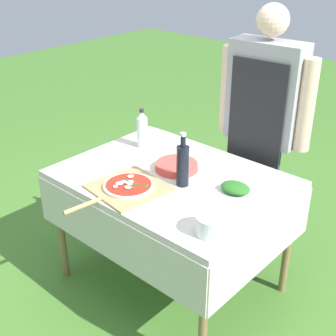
{
  "coord_description": "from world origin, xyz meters",
  "views": [
    {
      "loc": [
        1.51,
        -1.72,
        1.97
      ],
      "look_at": [
        -0.03,
        0.0,
        0.79
      ],
      "focal_mm": 50.0,
      "sensor_mm": 36.0,
      "label": 1
    }
  ],
  "objects_px": {
    "herb_container": "(235,188)",
    "plate_stack": "(177,166)",
    "prep_table": "(172,189)",
    "water_bottle": "(142,129)",
    "oil_bottle": "(183,165)",
    "pizza_on_peel": "(127,187)",
    "mixing_tub": "(212,225)",
    "person_cook": "(263,118)"
  },
  "relations": [
    {
      "from": "person_cook",
      "to": "mixing_tub",
      "type": "bearing_deg",
      "value": 105.25
    },
    {
      "from": "prep_table",
      "to": "herb_container",
      "type": "relative_size",
      "value": 6.41
    },
    {
      "from": "oil_bottle",
      "to": "prep_table",
      "type": "bearing_deg",
      "value": 161.15
    },
    {
      "from": "person_cook",
      "to": "oil_bottle",
      "type": "xyz_separation_m",
      "value": [
        -0.06,
        -0.68,
        -0.08
      ]
    },
    {
      "from": "herb_container",
      "to": "mixing_tub",
      "type": "distance_m",
      "value": 0.39
    },
    {
      "from": "oil_bottle",
      "to": "plate_stack",
      "type": "distance_m",
      "value": 0.21
    },
    {
      "from": "prep_table",
      "to": "person_cook",
      "type": "relative_size",
      "value": 0.76
    },
    {
      "from": "pizza_on_peel",
      "to": "herb_container",
      "type": "bearing_deg",
      "value": 45.91
    },
    {
      "from": "water_bottle",
      "to": "pizza_on_peel",
      "type": "bearing_deg",
      "value": -53.88
    },
    {
      "from": "water_bottle",
      "to": "plate_stack",
      "type": "distance_m",
      "value": 0.39
    },
    {
      "from": "person_cook",
      "to": "oil_bottle",
      "type": "bearing_deg",
      "value": 81.0
    },
    {
      "from": "person_cook",
      "to": "plate_stack",
      "type": "bearing_deg",
      "value": 66.45
    },
    {
      "from": "oil_bottle",
      "to": "water_bottle",
      "type": "distance_m",
      "value": 0.55
    },
    {
      "from": "prep_table",
      "to": "pizza_on_peel",
      "type": "xyz_separation_m",
      "value": [
        -0.08,
        -0.27,
        0.1
      ]
    },
    {
      "from": "water_bottle",
      "to": "mixing_tub",
      "type": "bearing_deg",
      "value": -27.33
    },
    {
      "from": "prep_table",
      "to": "oil_bottle",
      "type": "xyz_separation_m",
      "value": [
        0.11,
        -0.04,
        0.2
      ]
    },
    {
      "from": "pizza_on_peel",
      "to": "mixing_tub",
      "type": "bearing_deg",
      "value": 5.49
    },
    {
      "from": "prep_table",
      "to": "pizza_on_peel",
      "type": "relative_size",
      "value": 2.1
    },
    {
      "from": "pizza_on_peel",
      "to": "herb_container",
      "type": "relative_size",
      "value": 3.05
    },
    {
      "from": "herb_container",
      "to": "person_cook",
      "type": "bearing_deg",
      "value": 109.64
    },
    {
      "from": "pizza_on_peel",
      "to": "plate_stack",
      "type": "xyz_separation_m",
      "value": [
        0.04,
        0.35,
        0.01
      ]
    },
    {
      "from": "oil_bottle",
      "to": "plate_stack",
      "type": "height_order",
      "value": "oil_bottle"
    },
    {
      "from": "person_cook",
      "to": "plate_stack",
      "type": "distance_m",
      "value": 0.63
    },
    {
      "from": "pizza_on_peel",
      "to": "water_bottle",
      "type": "bearing_deg",
      "value": 133.6
    },
    {
      "from": "pizza_on_peel",
      "to": "water_bottle",
      "type": "height_order",
      "value": "water_bottle"
    },
    {
      "from": "water_bottle",
      "to": "plate_stack",
      "type": "relative_size",
      "value": 1.01
    },
    {
      "from": "plate_stack",
      "to": "herb_container",
      "type": "bearing_deg",
      "value": 0.41
    },
    {
      "from": "herb_container",
      "to": "plate_stack",
      "type": "xyz_separation_m",
      "value": [
        -0.4,
        -0.0,
        -0.01
      ]
    },
    {
      "from": "mixing_tub",
      "to": "person_cook",
      "type": "bearing_deg",
      "value": 109.41
    },
    {
      "from": "person_cook",
      "to": "mixing_tub",
      "type": "height_order",
      "value": "person_cook"
    },
    {
      "from": "pizza_on_peel",
      "to": "oil_bottle",
      "type": "relative_size",
      "value": 1.95
    },
    {
      "from": "water_bottle",
      "to": "herb_container",
      "type": "distance_m",
      "value": 0.78
    },
    {
      "from": "oil_bottle",
      "to": "water_bottle",
      "type": "height_order",
      "value": "oil_bottle"
    },
    {
      "from": "person_cook",
      "to": "mixing_tub",
      "type": "distance_m",
      "value": 1.01
    },
    {
      "from": "oil_bottle",
      "to": "mixing_tub",
      "type": "relative_size",
      "value": 1.99
    },
    {
      "from": "prep_table",
      "to": "person_cook",
      "type": "xyz_separation_m",
      "value": [
        0.16,
        0.65,
        0.29
      ]
    },
    {
      "from": "oil_bottle",
      "to": "water_bottle",
      "type": "xyz_separation_m",
      "value": [
        -0.51,
        0.21,
        -0.0
      ]
    },
    {
      "from": "oil_bottle",
      "to": "plate_stack",
      "type": "xyz_separation_m",
      "value": [
        -0.14,
        0.12,
        -0.1
      ]
    },
    {
      "from": "prep_table",
      "to": "plate_stack",
      "type": "height_order",
      "value": "plate_stack"
    },
    {
      "from": "plate_stack",
      "to": "pizza_on_peel",
      "type": "bearing_deg",
      "value": -96.97
    },
    {
      "from": "prep_table",
      "to": "water_bottle",
      "type": "distance_m",
      "value": 0.48
    },
    {
      "from": "oil_bottle",
      "to": "plate_stack",
      "type": "bearing_deg",
      "value": 140.82
    }
  ]
}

